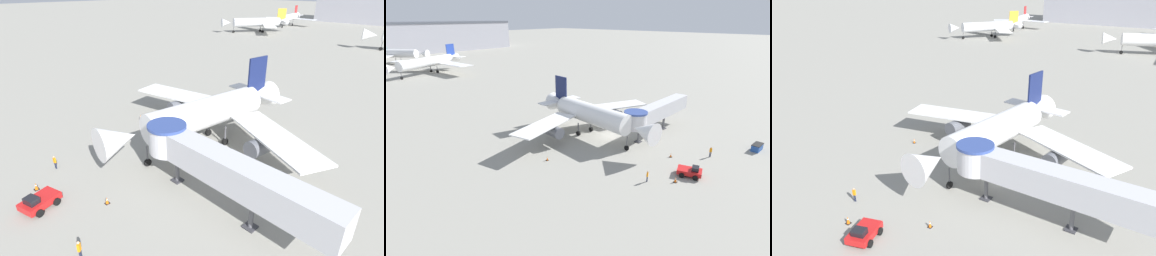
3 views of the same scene
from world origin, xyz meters
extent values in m
plane|color=gray|center=(0.00, 0.00, 0.00)|extent=(800.00, 800.00, 0.00)
cylinder|color=white|center=(-2.51, 2.64, 4.46)|extent=(5.87, 16.97, 3.73)
cone|color=white|center=(-4.06, -9.12, 4.46)|extent=(4.24, 4.56, 3.73)
cone|color=white|center=(-1.26, 12.18, 4.46)|extent=(4.43, 6.04, 3.73)
cube|color=white|center=(-10.97, 6.47, 3.81)|extent=(14.57, 6.71, 0.22)
cube|color=white|center=(6.64, 4.16, 3.81)|extent=(14.48, 9.84, 0.22)
cube|color=#141E4C|center=(-1.30, 11.91, 7.83)|extent=(0.68, 3.43, 4.86)
cube|color=white|center=(-1.23, 12.46, 5.12)|extent=(9.77, 3.62, 0.18)
cylinder|color=#565960|center=(-9.99, 5.31, 2.53)|extent=(2.48, 3.66, 2.05)
cylinder|color=#565960|center=(5.40, 3.29, 2.53)|extent=(2.48, 3.66, 2.05)
cylinder|color=#4C4C51|center=(-3.63, -5.84, 1.52)|extent=(0.18, 0.18, 2.15)
cylinder|color=black|center=(-3.63, -5.84, 0.45)|extent=(0.37, 0.93, 0.90)
cylinder|color=#4C4C51|center=(-3.91, 4.92, 1.52)|extent=(0.22, 0.22, 2.15)
cylinder|color=black|center=(-3.91, 4.92, 0.45)|extent=(0.51, 0.94, 0.90)
cylinder|color=#4C4C51|center=(-0.58, 4.49, 1.52)|extent=(0.22, 0.22, 2.15)
cylinder|color=black|center=(-0.58, 4.49, 0.45)|extent=(0.51, 0.94, 0.90)
cube|color=#B7B7BC|center=(8.67, -5.60, 4.46)|extent=(18.40, 3.04, 2.80)
cylinder|color=#B7B7BC|center=(-0.50, -5.39, 4.46)|extent=(3.90, 3.90, 2.80)
cylinder|color=navy|center=(-0.50, -5.39, 6.01)|extent=(4.10, 4.10, 0.30)
cylinder|color=#56565B|center=(0.96, -5.42, 1.53)|extent=(0.44, 0.44, 3.06)
cube|color=#333338|center=(0.96, -5.42, 0.06)|extent=(1.10, 1.10, 0.12)
cylinder|color=#56565B|center=(10.50, -5.65, 1.53)|extent=(0.44, 0.44, 3.06)
cube|color=#333338|center=(10.50, -5.65, 0.06)|extent=(1.10, 1.10, 0.12)
cube|color=red|center=(-5.07, -17.37, 0.68)|extent=(2.93, 3.79, 0.64)
cube|color=black|center=(-4.86, -18.09, 1.29)|extent=(1.45, 1.25, 0.57)
cylinder|color=black|center=(-5.82, -18.55, 0.37)|extent=(0.53, 0.80, 0.73)
cylinder|color=black|center=(-3.80, -17.96, 0.37)|extent=(0.53, 0.80, 0.73)
cylinder|color=black|center=(-6.34, -16.79, 0.37)|extent=(0.53, 0.80, 0.73)
cylinder|color=black|center=(-4.33, -16.19, 0.37)|extent=(0.53, 0.80, 0.73)
cube|color=black|center=(-15.24, 1.65, 0.02)|extent=(0.41, 0.41, 0.04)
cone|color=orange|center=(-15.24, 1.65, 0.36)|extent=(0.28, 0.28, 0.64)
cylinder|color=white|center=(-15.24, 1.65, 0.43)|extent=(0.15, 0.15, 0.08)
cube|color=black|center=(-8.16, -16.68, 0.02)|extent=(0.49, 0.49, 0.04)
cone|color=orange|center=(-8.16, -16.68, 0.42)|extent=(0.34, 0.34, 0.77)
cylinder|color=white|center=(-8.16, -16.68, 0.52)|extent=(0.19, 0.19, 0.09)
cube|color=black|center=(-1.07, -12.73, 0.02)|extent=(0.43, 0.43, 0.04)
cone|color=orange|center=(-1.07, -12.73, 0.38)|extent=(0.30, 0.30, 0.67)
cylinder|color=white|center=(-1.07, -12.73, 0.46)|extent=(0.16, 0.16, 0.08)
cylinder|color=#1E2338|center=(3.29, -17.60, 0.43)|extent=(0.13, 0.13, 0.86)
cylinder|color=#1E2338|center=(3.16, -17.47, 0.43)|extent=(0.13, 0.13, 0.86)
cube|color=orange|center=(3.22, -17.54, 1.20)|extent=(0.38, 0.38, 0.68)
sphere|color=tan|center=(3.22, -17.54, 1.65)|extent=(0.23, 0.23, 0.23)
cylinder|color=#1E2338|center=(-10.70, -13.64, 0.40)|extent=(0.12, 0.12, 0.81)
cylinder|color=#1E2338|center=(-10.53, -13.61, 0.40)|extent=(0.12, 0.12, 0.81)
cube|color=orange|center=(-10.61, -13.63, 1.12)|extent=(0.35, 0.24, 0.64)
sphere|color=tan|center=(-10.61, -13.63, 1.55)|extent=(0.22, 0.22, 0.22)
cone|color=white|center=(-8.75, 87.82, 4.63)|extent=(5.25, 5.03, 3.80)
cylinder|color=#4C4C51|center=(-5.03, 89.23, 1.64)|extent=(0.18, 0.18, 2.18)
cylinder|color=black|center=(-5.03, 89.23, 0.55)|extent=(1.12, 0.63, 1.10)
cylinder|color=silver|center=(-58.25, 126.95, 4.23)|extent=(6.48, 18.25, 3.42)
cone|color=silver|center=(-56.13, 114.92, 4.23)|extent=(4.03, 4.30, 3.42)
cone|color=silver|center=(-60.01, 136.95, 4.23)|extent=(4.26, 5.65, 3.42)
cube|color=silver|center=(-65.77, 127.90, 3.63)|extent=(11.78, 8.98, 0.22)
cube|color=silver|center=(-51.51, 130.41, 3.63)|extent=(11.54, 5.79, 0.22)
cube|color=#B21E1E|center=(-59.97, 136.70, 7.31)|extent=(0.84, 3.48, 4.45)
cube|color=silver|center=(-60.06, 137.21, 4.83)|extent=(7.83, 3.71, 0.18)
cylinder|color=#4C4C51|center=(-56.69, 118.10, 1.53)|extent=(0.18, 0.18, 1.97)
cylinder|color=black|center=(-56.69, 118.10, 0.55)|extent=(0.45, 1.13, 1.10)
cylinder|color=#4C4C51|center=(-60.15, 128.89, 1.53)|extent=(0.22, 0.22, 1.97)
cylinder|color=black|center=(-60.15, 128.89, 0.55)|extent=(0.58, 1.15, 1.10)
cylinder|color=#4C4C51|center=(-57.12, 129.42, 1.53)|extent=(0.22, 0.22, 1.97)
cylinder|color=black|center=(-57.12, 129.42, 0.55)|extent=(0.58, 1.15, 1.10)
cylinder|color=silver|center=(-57.12, 95.80, 4.38)|extent=(15.13, 19.06, 3.56)
cone|color=silver|center=(-65.22, 84.57, 4.38)|extent=(5.18, 5.26, 3.56)
cone|color=silver|center=(-50.28, 105.30, 4.38)|extent=(6.02, 6.42, 3.56)
cube|color=silver|center=(-62.34, 102.83, 3.76)|extent=(13.96, 8.61, 0.22)
cube|color=silver|center=(-48.81, 93.08, 3.76)|extent=(11.64, 13.43, 0.22)
cube|color=gold|center=(-50.43, 105.08, 7.59)|extent=(2.49, 3.32, 4.63)
cube|color=silver|center=(-50.12, 105.52, 5.00)|extent=(8.84, 7.44, 0.18)
cylinder|color=#4C4C51|center=(-63.16, 87.43, 1.57)|extent=(0.18, 0.18, 2.05)
cylinder|color=black|center=(-63.16, 87.43, 0.55)|extent=(0.85, 1.04, 1.10)
cylinder|color=#4C4C51|center=(-56.90, 98.86, 1.57)|extent=(0.22, 0.22, 2.05)
cylinder|color=black|center=(-56.90, 98.86, 0.55)|extent=(0.97, 1.13, 1.10)
cylinder|color=#4C4C51|center=(-54.29, 96.98, 1.57)|extent=(0.22, 0.22, 2.05)
cylinder|color=black|center=(-54.29, 96.98, 0.55)|extent=(0.97, 1.13, 1.10)
camera|label=1|loc=(20.82, -23.19, 18.94)|focal=28.00mm
camera|label=2|loc=(-44.44, -30.37, 21.65)|focal=28.00mm
camera|label=3|loc=(18.13, -36.01, 22.53)|focal=35.00mm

